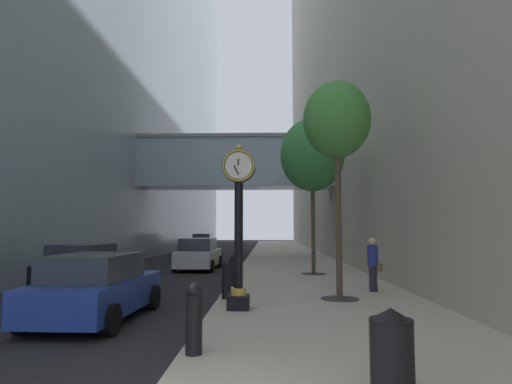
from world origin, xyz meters
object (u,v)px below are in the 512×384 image
object	(u,v)px
bollard_third	(227,278)
car_white_far	(203,243)
trash_bin	(392,351)
pedestrian_walking	(373,263)
street_tree_mid_near	(312,155)
car_silver_trailing	(199,254)
car_blue_near	(97,288)
bollard_nearest	(194,316)
car_black_mid	(84,268)
bollard_fifth	(239,263)
street_tree_near	(337,122)
street_clock	(239,218)
bollard_fourth	(234,269)

from	to	relation	value
bollard_third	car_white_far	distance (m)	29.28
trash_bin	pedestrian_walking	size ratio (longest dim) A/B	0.61
trash_bin	car_white_far	world-z (taller)	car_white_far
street_tree_mid_near	car_silver_trailing	xyz separation A→B (m)	(-5.74, 3.42, -4.72)
car_blue_near	car_silver_trailing	xyz separation A→B (m)	(0.37, 12.68, 0.05)
bollard_nearest	trash_bin	distance (m)	3.16
trash_bin	car_black_mid	bearing A→B (deg)	129.49
bollard_fifth	car_white_far	bearing A→B (deg)	102.18
street_tree_near	car_silver_trailing	xyz separation A→B (m)	(-5.74, 10.28, -4.52)
pedestrian_walking	car_black_mid	distance (m)	9.91
trash_bin	bollard_nearest	bearing A→B (deg)	147.87
street_tree_near	bollard_fifth	bearing A→B (deg)	120.97
bollard_nearest	car_black_mid	size ratio (longest dim) A/B	0.28
trash_bin	pedestrian_walking	distance (m)	8.92
bollard_nearest	bollard_fifth	xyz separation A→B (m)	(0.00, 10.93, 0.00)
trash_bin	car_blue_near	bearing A→B (deg)	139.13
bollard_nearest	trash_bin	size ratio (longest dim) A/B	1.09
bollard_third	car_black_mid	xyz separation A→B (m)	(-5.25, 2.48, 0.05)
street_clock	bollard_fifth	world-z (taller)	street_clock
bollard_nearest	pedestrian_walking	xyz separation A→B (m)	(4.61, 7.02, 0.31)
street_clock	car_white_far	distance (m)	30.99
bollard_third	bollard_fifth	xyz separation A→B (m)	(0.00, 5.47, 0.00)
bollard_nearest	car_blue_near	world-z (taller)	car_blue_near
bollard_nearest	car_blue_near	distance (m)	4.21
bollard_nearest	car_silver_trailing	xyz separation A→B (m)	(-2.48, 15.78, 0.07)
street_clock	car_silver_trailing	bearing A→B (deg)	103.82
car_blue_near	bollard_fourth	bearing A→B (deg)	60.82
car_blue_near	pedestrian_walking	bearing A→B (deg)	27.72
bollard_nearest	car_white_far	world-z (taller)	car_white_far
car_white_far	bollard_fifth	bearing A→B (deg)	-77.82
bollard_third	car_black_mid	distance (m)	5.81
car_blue_near	street_tree_mid_near	bearing A→B (deg)	56.61
street_clock	car_blue_near	size ratio (longest dim) A/B	0.98
street_clock	trash_bin	xyz separation A→B (m)	(2.22, -5.54, -1.75)
pedestrian_walking	car_blue_near	bearing A→B (deg)	-152.28
bollard_third	pedestrian_walking	xyz separation A→B (m)	(4.61, 1.55, 0.31)
bollard_fifth	street_clock	bearing A→B (deg)	-86.31
street_clock	bollard_third	world-z (taller)	street_clock
bollard_fifth	car_black_mid	bearing A→B (deg)	-150.38
car_black_mid	bollard_nearest	bearing A→B (deg)	-56.52
bollard_fourth	car_silver_trailing	world-z (taller)	car_silver_trailing
street_tree_mid_near	car_black_mid	xyz separation A→B (m)	(-8.52, -4.42, -4.74)
bollard_fourth	street_tree_near	world-z (taller)	street_tree_near
street_clock	bollard_third	distance (m)	2.38
car_black_mid	car_white_far	xyz separation A→B (m)	(0.21, 26.36, 0.04)
car_silver_trailing	pedestrian_walking	bearing A→B (deg)	-51.03
trash_bin	pedestrian_walking	xyz separation A→B (m)	(1.93, 8.70, 0.37)
bollard_nearest	bollard_fifth	world-z (taller)	same
street_clock	bollard_fourth	bearing A→B (deg)	95.99
bollard_nearest	street_tree_mid_near	xyz separation A→B (m)	(3.26, 12.37, 4.79)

